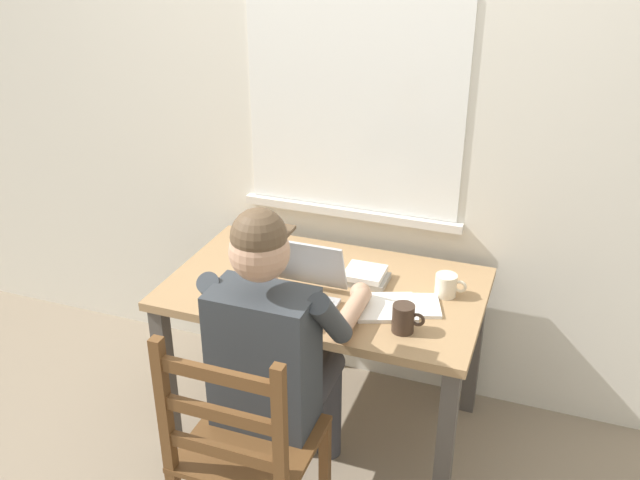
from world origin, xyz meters
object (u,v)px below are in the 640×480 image
desk (325,306)px  landscape_photo_print (317,265)px  laptop (295,289)px  coffee_mug_dark (404,318)px  wooden_chair (244,452)px  book_stack_main (366,276)px  computer_mouse (344,321)px  seated_person (277,348)px  coffee_mug_white (447,285)px

desk → landscape_photo_print: bearing=122.0°
laptop → coffee_mug_dark: (0.43, -0.06, 0.00)m
wooden_chair → book_stack_main: 0.87m
coffee_mug_dark → wooden_chair: bearing=-126.9°
coffee_mug_dark → landscape_photo_print: bearing=142.0°
laptop → book_stack_main: 0.32m
desk → computer_mouse: size_ratio=12.42×
landscape_photo_print → book_stack_main: bearing=-30.1°
seated_person → wooden_chair: size_ratio=1.32×
desk → book_stack_main: 0.21m
seated_person → laptop: seated_person is taller
seated_person → book_stack_main: 0.56m
wooden_chair → coffee_mug_dark: 0.71m
computer_mouse → landscape_photo_print: bearing=122.2°
laptop → landscape_photo_print: 0.31m
coffee_mug_dark → book_stack_main: (-0.23, 0.30, -0.03)m
laptop → book_stack_main: (0.21, 0.24, -0.03)m
book_stack_main → laptop: bearing=-130.5°
seated_person → coffee_mug_dark: 0.46m
laptop → computer_mouse: laptop is taller
wooden_chair → coffee_mug_dark: (0.39, 0.51, 0.29)m
coffee_mug_white → coffee_mug_dark: size_ratio=1.04×
desk → coffee_mug_white: (0.46, 0.08, 0.14)m
coffee_mug_dark → coffee_mug_white: bearing=72.6°
seated_person → wooden_chair: seated_person is taller
wooden_chair → landscape_photo_print: wooden_chair is taller
laptop → landscape_photo_print: size_ratio=2.54×
wooden_chair → computer_mouse: 0.57m
desk → book_stack_main: bearing=30.0°
seated_person → computer_mouse: 0.27m
seated_person → computer_mouse: size_ratio=12.55×
seated_person → coffee_mug_dark: (0.39, 0.23, 0.07)m
coffee_mug_white → landscape_photo_print: 0.56m
coffee_mug_dark → book_stack_main: coffee_mug_dark is taller
coffee_mug_white → landscape_photo_print: bearing=173.9°
desk → computer_mouse: computer_mouse is taller
wooden_chair → coffee_mug_white: 0.99m
laptop → book_stack_main: laptop is taller
seated_person → book_stack_main: bearing=73.4°
desk → coffee_mug_white: 0.49m
seated_person → wooden_chair: 0.36m
desk → landscape_photo_print: (-0.09, 0.14, 0.10)m
computer_mouse → landscape_photo_print: 0.47m
seated_person → landscape_photo_print: size_ratio=9.66×
book_stack_main → coffee_mug_dark: bearing=-52.8°
landscape_photo_print → wooden_chair: bearing=-100.8°
desk → wooden_chair: 0.74m
book_stack_main → landscape_photo_print: bearing=165.5°
wooden_chair → computer_mouse: bearing=69.6°
seated_person → coffee_mug_white: bearing=48.0°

